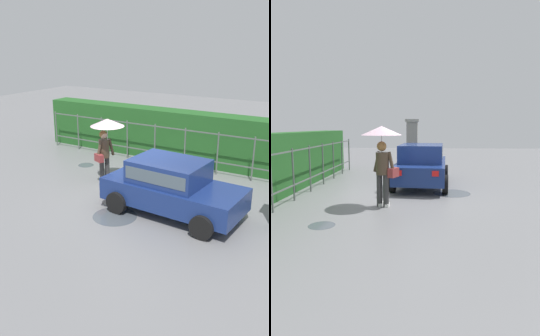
% 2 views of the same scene
% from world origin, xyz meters
% --- Properties ---
extents(ground_plane, '(40.00, 40.00, 0.00)m').
position_xyz_m(ground_plane, '(0.00, 0.00, 0.00)').
color(ground_plane, slate).
extents(car, '(3.82, 2.05, 1.48)m').
position_xyz_m(car, '(1.39, -0.53, 0.80)').
color(car, navy).
rests_on(car, ground).
extents(pedestrian, '(1.07, 1.07, 2.11)m').
position_xyz_m(pedestrian, '(-1.40, 0.46, 1.63)').
color(pedestrian, '#333333').
rests_on(pedestrian, ground).
extents(gate_pillar, '(0.60, 0.60, 2.42)m').
position_xyz_m(gate_pillar, '(4.29, -0.03, 1.24)').
color(gate_pillar, gray).
rests_on(gate_pillar, ground).
extents(fence_section, '(10.96, 0.05, 1.50)m').
position_xyz_m(fence_section, '(-0.45, 3.06, 0.83)').
color(fence_section, '#59605B').
rests_on(fence_section, ground).
extents(hedge_row, '(11.91, 0.90, 1.90)m').
position_xyz_m(hedge_row, '(-0.45, 3.93, 0.95)').
color(hedge_row, '#235B23').
rests_on(hedge_row, ground).
extents(puddle_near, '(1.18, 1.18, 0.00)m').
position_xyz_m(puddle_near, '(0.23, -1.50, 0.00)').
color(puddle_near, '#4C545B').
rests_on(puddle_near, ground).
extents(puddle_far, '(0.58, 0.58, 0.00)m').
position_xyz_m(puddle_far, '(-3.11, 1.52, 0.00)').
color(puddle_far, '#4C545B').
rests_on(puddle_far, ground).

